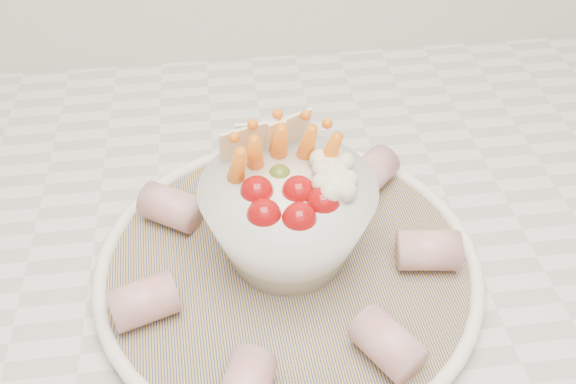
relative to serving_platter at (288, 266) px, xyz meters
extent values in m
cube|color=silver|center=(0.11, 0.06, -0.03)|extent=(2.04, 0.62, 0.04)
cylinder|color=navy|center=(0.00, 0.00, 0.00)|extent=(0.35, 0.35, 0.01)
torus|color=white|center=(0.00, 0.00, 0.00)|extent=(0.33, 0.33, 0.01)
sphere|color=#97090B|center=(-0.02, -0.01, 0.08)|extent=(0.03, 0.03, 0.03)
sphere|color=#97090B|center=(0.01, -0.02, 0.08)|extent=(0.03, 0.03, 0.03)
sphere|color=#97090B|center=(0.03, -0.01, 0.08)|extent=(0.03, 0.03, 0.03)
sphere|color=#97090B|center=(-0.02, 0.01, 0.08)|extent=(0.03, 0.03, 0.03)
sphere|color=#97090B|center=(0.01, 0.01, 0.08)|extent=(0.03, 0.03, 0.03)
sphere|color=#4F6622|center=(0.00, 0.03, 0.07)|extent=(0.02, 0.02, 0.02)
cone|color=orange|center=(-0.02, 0.04, 0.09)|extent=(0.02, 0.04, 0.06)
cone|color=orange|center=(0.00, 0.05, 0.09)|extent=(0.02, 0.04, 0.06)
cone|color=orange|center=(0.02, 0.05, 0.09)|extent=(0.03, 0.04, 0.06)
cone|color=orange|center=(-0.04, 0.03, 0.09)|extent=(0.03, 0.04, 0.06)
cone|color=orange|center=(0.04, 0.04, 0.09)|extent=(0.04, 0.04, 0.06)
sphere|color=#EEECCD|center=(0.04, 0.03, 0.08)|extent=(0.03, 0.03, 0.03)
sphere|color=#EEECCD|center=(0.04, 0.00, 0.08)|extent=(0.03, 0.03, 0.03)
cube|color=beige|center=(-0.02, 0.06, 0.09)|extent=(0.04, 0.01, 0.05)
cube|color=beige|center=(0.01, 0.07, 0.09)|extent=(0.04, 0.03, 0.05)
cube|color=beige|center=(-0.03, 0.06, 0.09)|extent=(0.04, 0.02, 0.05)
cylinder|color=#B0505D|center=(0.12, -0.02, 0.02)|extent=(0.05, 0.04, 0.03)
cylinder|color=#B0505D|center=(0.09, 0.09, 0.02)|extent=(0.06, 0.06, 0.03)
cylinder|color=#B0505D|center=(-0.01, 0.13, 0.02)|extent=(0.04, 0.05, 0.03)
cylinder|color=#B0505D|center=(-0.10, 0.06, 0.02)|extent=(0.06, 0.06, 0.03)
cylinder|color=#B0505D|center=(-0.12, -0.04, 0.02)|extent=(0.06, 0.05, 0.03)
cylinder|color=#B0505D|center=(0.06, -0.10, 0.02)|extent=(0.06, 0.06, 0.03)
camera|label=1|loc=(-0.05, -0.36, 0.42)|focal=40.00mm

